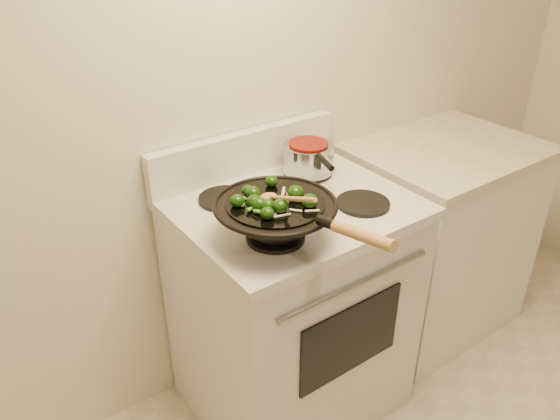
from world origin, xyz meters
TOP-DOWN VIEW (x-y plane):
  - stove at (-0.18, 1.17)m, footprint 0.78×0.67m
  - counter_unit at (0.67, 1.20)m, footprint 0.78×0.62m
  - wok at (-0.36, 1.02)m, footprint 0.37×0.61m
  - stirfry at (-0.37, 1.02)m, footprint 0.21×0.24m
  - wooden_spoon at (-0.36, 0.98)m, footprint 0.05×0.24m
  - saucepan at (0.00, 1.32)m, footprint 0.19×0.30m

SIDE VIEW (x-z plane):
  - counter_unit at x=0.67m, z-range 0.00..0.91m
  - stove at x=-0.18m, z-range -0.07..1.01m
  - saucepan at x=0.00m, z-range 0.93..1.04m
  - wok at x=-0.36m, z-range 0.90..1.09m
  - stirfry at x=-0.37m, z-range 1.04..1.08m
  - wooden_spoon at x=-0.36m, z-range 1.03..1.13m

